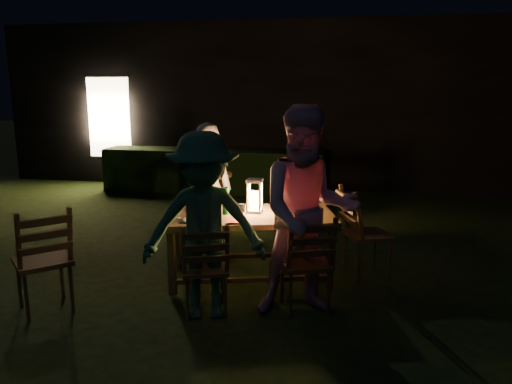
% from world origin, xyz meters
% --- Properties ---
extents(garden_envelope, '(40.00, 40.00, 3.20)m').
position_xyz_m(garden_envelope, '(-0.01, 6.15, 1.58)').
color(garden_envelope, black).
rests_on(garden_envelope, ground).
extents(dining_table, '(1.87, 1.26, 0.71)m').
position_xyz_m(dining_table, '(1.07, -0.46, 0.64)').
color(dining_table, '#55351C').
rests_on(dining_table, ground).
extents(chair_near_left, '(0.52, 0.54, 0.90)m').
position_xyz_m(chair_near_left, '(0.84, -1.32, 0.27)').
color(chair_near_left, '#55351C').
rests_on(chair_near_left, ground).
extents(chair_near_right, '(0.56, 0.58, 0.95)m').
position_xyz_m(chair_near_right, '(1.71, -1.09, 0.29)').
color(chair_near_right, '#55351C').
rests_on(chair_near_right, ground).
extents(chair_far_left, '(0.53, 0.55, 0.94)m').
position_xyz_m(chair_far_left, '(0.44, 0.16, 0.28)').
color(chair_far_left, '#55351C').
rests_on(chair_far_left, ground).
extents(chair_far_right, '(0.55, 0.57, 0.97)m').
position_xyz_m(chair_far_right, '(1.40, 0.42, 0.29)').
color(chair_far_right, '#55351C').
rests_on(chair_far_right, ground).
extents(chair_end, '(0.61, 0.59, 1.00)m').
position_xyz_m(chair_end, '(2.26, -0.15, 0.30)').
color(chair_end, '#55351C').
rests_on(chair_end, ground).
extents(chair_spare, '(0.67, 0.67, 1.02)m').
position_xyz_m(chair_spare, '(-0.59, -1.55, 0.31)').
color(chair_spare, '#55351C').
rests_on(chair_spare, ground).
extents(person_house_side, '(0.66, 0.52, 1.59)m').
position_xyz_m(person_house_side, '(0.43, 0.21, 0.80)').
color(person_house_side, silver).
rests_on(person_house_side, ground).
extents(person_opp_right, '(1.05, 0.91, 1.85)m').
position_xyz_m(person_opp_right, '(1.72, -1.14, 0.93)').
color(person_opp_right, pink).
rests_on(person_opp_right, ground).
extents(person_opp_left, '(1.18, 0.86, 1.64)m').
position_xyz_m(person_opp_left, '(0.85, -1.37, 0.82)').
color(person_opp_left, '#2C593B').
rests_on(person_opp_left, ground).
extents(lantern, '(0.16, 0.16, 0.35)m').
position_xyz_m(lantern, '(1.11, -0.40, 0.87)').
color(lantern, white).
rests_on(lantern, dining_table).
extents(plate_far_left, '(0.25, 0.25, 0.01)m').
position_xyz_m(plate_far_left, '(0.49, -0.39, 0.72)').
color(plate_far_left, white).
rests_on(plate_far_left, dining_table).
extents(plate_near_left, '(0.25, 0.25, 0.01)m').
position_xyz_m(plate_near_left, '(0.60, -0.82, 0.72)').
color(plate_near_left, white).
rests_on(plate_near_left, dining_table).
extents(plate_far_right, '(0.25, 0.25, 0.01)m').
position_xyz_m(plate_far_right, '(1.45, -0.13, 0.72)').
color(plate_far_right, white).
rests_on(plate_far_right, dining_table).
extents(plate_near_right, '(0.25, 0.25, 0.01)m').
position_xyz_m(plate_near_right, '(1.57, -0.56, 0.72)').
color(plate_near_right, white).
rests_on(plate_near_right, dining_table).
extents(wineglass_a, '(0.06, 0.06, 0.18)m').
position_xyz_m(wineglass_a, '(0.71, -0.27, 0.80)').
color(wineglass_a, '#59070F').
rests_on(wineglass_a, dining_table).
extents(wineglass_b, '(0.06, 0.06, 0.18)m').
position_xyz_m(wineglass_b, '(0.41, -0.77, 0.80)').
color(wineglass_b, '#59070F').
rests_on(wineglass_b, dining_table).
extents(wineglass_c, '(0.06, 0.06, 0.18)m').
position_xyz_m(wineglass_c, '(1.44, -0.66, 0.80)').
color(wineglass_c, '#59070F').
rests_on(wineglass_c, dining_table).
extents(wineglass_d, '(0.06, 0.06, 0.18)m').
position_xyz_m(wineglass_d, '(1.63, -0.13, 0.80)').
color(wineglass_d, '#59070F').
rests_on(wineglass_d, dining_table).
extents(wineglass_e, '(0.06, 0.06, 0.18)m').
position_xyz_m(wineglass_e, '(1.06, -0.78, 0.80)').
color(wineglass_e, silver).
rests_on(wineglass_e, dining_table).
extents(bottle_table, '(0.07, 0.07, 0.28)m').
position_xyz_m(bottle_table, '(0.83, -0.53, 0.85)').
color(bottle_table, '#0F471E').
rests_on(bottle_table, dining_table).
extents(napkin_left, '(0.18, 0.14, 0.01)m').
position_xyz_m(napkin_left, '(1.01, -0.81, 0.72)').
color(napkin_left, red).
rests_on(napkin_left, dining_table).
extents(napkin_right, '(0.18, 0.14, 0.01)m').
position_xyz_m(napkin_right, '(1.68, -0.61, 0.72)').
color(napkin_right, red).
rests_on(napkin_right, dining_table).
extents(phone, '(0.14, 0.07, 0.01)m').
position_xyz_m(phone, '(0.55, -0.91, 0.71)').
color(phone, black).
rests_on(phone, dining_table).
extents(side_table, '(0.58, 0.58, 0.78)m').
position_xyz_m(side_table, '(0.14, 1.39, 0.69)').
color(side_table, '#937049').
rests_on(side_table, ground).
extents(ice_bucket, '(0.30, 0.30, 0.22)m').
position_xyz_m(ice_bucket, '(0.14, 1.39, 0.89)').
color(ice_bucket, '#A5A8AD').
rests_on(ice_bucket, side_table).
extents(bottle_bucket_a, '(0.07, 0.07, 0.32)m').
position_xyz_m(bottle_bucket_a, '(0.09, 1.35, 0.94)').
color(bottle_bucket_a, '#0F471E').
rests_on(bottle_bucket_a, side_table).
extents(bottle_bucket_b, '(0.07, 0.07, 0.32)m').
position_xyz_m(bottle_bucket_b, '(0.19, 1.43, 0.94)').
color(bottle_bucket_b, '#0F471E').
rests_on(bottle_bucket_b, side_table).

